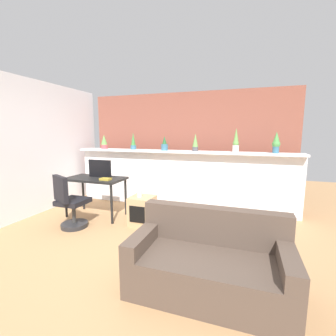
% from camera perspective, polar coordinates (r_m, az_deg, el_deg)
% --- Properties ---
extents(ground_plane, '(12.00, 12.00, 0.00)m').
position_cam_1_polar(ground_plane, '(3.39, -7.12, -19.50)').
color(ground_plane, tan).
extents(divider_wall, '(4.70, 0.16, 1.18)m').
position_cam_1_polar(divider_wall, '(4.96, 2.86, -2.98)').
color(divider_wall, white).
rests_on(divider_wall, ground).
extents(plant_shelf, '(4.70, 0.37, 0.04)m').
position_cam_1_polar(plant_shelf, '(4.84, 2.79, 4.04)').
color(plant_shelf, white).
rests_on(plant_shelf, divider_wall).
extents(brick_wall_behind, '(4.70, 0.10, 2.50)m').
position_cam_1_polar(brick_wall_behind, '(5.45, 4.65, 5.03)').
color(brick_wall_behind, brown).
rests_on(brick_wall_behind, ground).
extents(side_wall_left, '(0.12, 4.40, 2.60)m').
position_cam_1_polar(side_wall_left, '(5.00, -33.18, 3.88)').
color(side_wall_left, white).
rests_on(side_wall_left, ground).
extents(potted_plant_0, '(0.15, 0.15, 0.33)m').
position_cam_1_polar(potted_plant_0, '(5.63, -15.43, 6.24)').
color(potted_plant_0, '#B7474C').
rests_on(potted_plant_0, plant_shelf).
extents(potted_plant_1, '(0.13, 0.13, 0.37)m').
position_cam_1_polar(potted_plant_1, '(5.26, -8.53, 6.38)').
color(potted_plant_1, '#386B84').
rests_on(potted_plant_1, plant_shelf).
extents(potted_plant_2, '(0.14, 0.14, 0.30)m').
position_cam_1_polar(potted_plant_2, '(4.89, -0.87, 5.78)').
color(potted_plant_2, '#386B84').
rests_on(potted_plant_2, plant_shelf).
extents(potted_plant_3, '(0.11, 0.11, 0.35)m').
position_cam_1_polar(potted_plant_3, '(4.71, 6.73, 6.22)').
color(potted_plant_3, '#4C4C51').
rests_on(potted_plant_3, plant_shelf).
extents(potted_plant_4, '(0.12, 0.12, 0.46)m').
position_cam_1_polar(potted_plant_4, '(4.66, 16.35, 6.27)').
color(potted_plant_4, silver).
rests_on(potted_plant_4, plant_shelf).
extents(potted_plant_5, '(0.14, 0.14, 0.39)m').
position_cam_1_polar(potted_plant_5, '(4.67, 25.06, 5.68)').
color(potted_plant_5, '#386B84').
rests_on(potted_plant_5, plant_shelf).
extents(desk, '(1.10, 0.60, 0.75)m').
position_cam_1_polar(desk, '(4.62, -17.42, -3.33)').
color(desk, black).
rests_on(desk, ground).
extents(tv_monitor, '(0.47, 0.04, 0.33)m').
position_cam_1_polar(tv_monitor, '(4.61, -16.40, -0.14)').
color(tv_monitor, black).
rests_on(tv_monitor, desk).
extents(office_chair, '(0.52, 0.52, 0.91)m').
position_cam_1_polar(office_chair, '(4.25, -22.96, -8.53)').
color(office_chair, '#262628').
rests_on(office_chair, ground).
extents(side_cube_shelf, '(0.40, 0.41, 0.50)m').
position_cam_1_polar(side_cube_shelf, '(4.13, -6.40, -10.41)').
color(side_cube_shelf, tan).
rests_on(side_cube_shelf, ground).
extents(vase_on_shelf, '(0.09, 0.09, 0.13)m').
position_cam_1_polar(vase_on_shelf, '(4.04, -7.05, -6.22)').
color(vase_on_shelf, silver).
rests_on(vase_on_shelf, side_cube_shelf).
extents(book_on_desk, '(0.19, 0.13, 0.04)m').
position_cam_1_polar(book_on_desk, '(4.33, -15.10, -2.65)').
color(book_on_desk, gold).
rests_on(book_on_desk, desk).
extents(couch, '(1.56, 0.76, 0.80)m').
position_cam_1_polar(couch, '(2.57, 10.08, -22.24)').
color(couch, brown).
rests_on(couch, ground).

